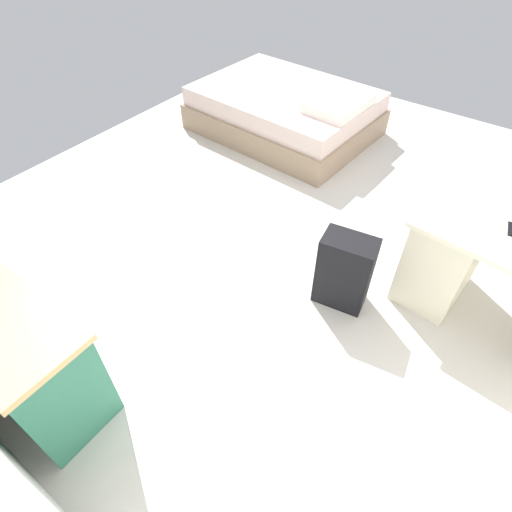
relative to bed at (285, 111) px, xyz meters
The scene contains 3 objects.
ground_plane 1.98m from the bed, 133.32° to the left, with size 6.05×6.05×0.00m, color beige.
bed is the anchor object (origin of this frame).
suitcase_black 2.53m from the bed, 132.60° to the left, with size 0.36×0.22×0.58m, color black.
Camera 1 is at (-1.03, 2.38, 2.40)m, focal length 29.36 mm.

